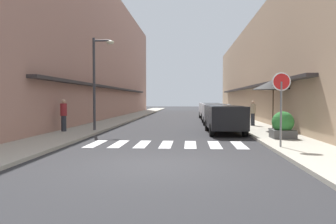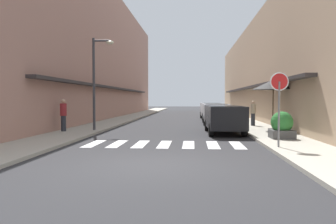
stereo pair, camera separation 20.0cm
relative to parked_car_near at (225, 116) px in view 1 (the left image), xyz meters
The scene contains 15 objects.
ground_plane 11.48m from the parked_car_near, 103.86° to the left, with size 106.94×106.94×0.00m, color #2B2B2D.
sidewalk_left 13.55m from the parked_car_near, 124.78° to the left, with size 2.36×68.05×0.12m, color #ADA899.
sidewalk_right 11.36m from the parked_car_near, 78.64° to the left, with size 2.36×68.05×0.12m, color #ADA899.
building_row_left 17.68m from the parked_car_near, 132.26° to the left, with size 5.50×45.75×11.95m.
building_row_right 14.27m from the parked_car_near, 64.77° to the left, with size 5.50×45.75×8.60m.
crosswalk 5.22m from the parked_car_near, 122.23° to the right, with size 6.15×2.20×0.01m.
parked_car_near is the anchor object (origin of this frame).
parked_car_mid 6.51m from the parked_car_near, 90.00° to the left, with size 1.81×4.19×1.47m.
parked_car_far 12.24m from the parked_car_near, 90.00° to the left, with size 1.92×4.51×1.47m.
round_street_sign 5.78m from the parked_car_near, 75.81° to the right, with size 0.65×0.07×2.62m.
street_lamp 7.20m from the parked_car_near, behind, with size 1.19×0.28×5.00m.
cafe_umbrella 3.45m from the parked_car_near, 23.24° to the left, with size 2.31×2.31×2.76m.
planter_corner 3.60m from the parked_car_near, 52.42° to the right, with size 0.96×0.96×1.16m.
pedestrian_walking_near 8.42m from the parked_car_near, behind, with size 0.34×0.34×1.68m.
pedestrian_walking_far 4.51m from the parked_car_near, 60.91° to the left, with size 0.34×0.34×1.59m.
Camera 1 is at (0.93, -8.83, 1.80)m, focal length 34.89 mm.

